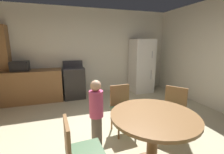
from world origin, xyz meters
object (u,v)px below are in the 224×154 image
object	(u,v)px
person_child	(96,112)
refrigerator	(141,66)
oven_range	(74,82)
microwave	(20,66)
dining_table	(153,126)
chair_north	(122,106)
chair_west	(79,151)
chair_northeast	(173,108)

from	to	relation	value
person_child	refrigerator	bearing A→B (deg)	97.57
oven_range	microwave	world-z (taller)	microwave
dining_table	person_child	size ratio (longest dim) A/B	1.01
microwave	person_child	distance (m)	2.94
dining_table	chair_north	bearing A→B (deg)	93.10
refrigerator	chair_west	xyz separation A→B (m)	(-2.44, -3.15, -0.38)
chair_north	person_child	bearing A→B (deg)	-66.37
microwave	dining_table	size ratio (longest dim) A/B	0.40
chair_north	person_child	distance (m)	0.62
chair_west	person_child	size ratio (longest dim) A/B	0.80
refrigerator	microwave	xyz separation A→B (m)	(-3.63, 0.05, 0.15)
oven_range	dining_table	world-z (taller)	oven_range
chair_west	chair_northeast	bearing A→B (deg)	16.12
chair_north	refrigerator	bearing A→B (deg)	141.11
person_child	chair_north	bearing A→B (deg)	75.18
chair_northeast	person_child	size ratio (longest dim) A/B	0.80
oven_range	microwave	distance (m)	1.51
dining_table	chair_northeast	world-z (taller)	chair_northeast
chair_west	chair_north	bearing A→B (deg)	44.69
dining_table	chair_north	xyz separation A→B (m)	(-0.05, 0.95, -0.09)
chair_northeast	chair_west	bearing A→B (deg)	-16.12
microwave	person_child	world-z (taller)	microwave
refrigerator	chair_north	bearing A→B (deg)	-125.80
chair_north	chair_west	bearing A→B (deg)	-44.69
microwave	chair_west	xyz separation A→B (m)	(1.19, -3.20, -0.53)
microwave	dining_table	world-z (taller)	microwave
chair_west	person_child	world-z (taller)	person_child
person_child	microwave	bearing A→B (deg)	170.58
dining_table	chair_northeast	size ratio (longest dim) A/B	1.27
chair_west	chair_northeast	size ratio (longest dim) A/B	1.00
chair_north	person_child	size ratio (longest dim) A/B	0.80
chair_northeast	oven_range	bearing A→B (deg)	-95.54
person_child	oven_range	bearing A→B (deg)	141.83
oven_range	person_child	xyz separation A→B (m)	(0.15, -2.47, 0.11)
dining_table	oven_range	bearing A→B (deg)	103.33
chair_west	chair_northeast	xyz separation A→B (m)	(1.72, 0.62, 0.00)
dining_table	chair_northeast	distance (m)	0.96
refrigerator	chair_northeast	xyz separation A→B (m)	(-0.72, -2.53, -0.38)
refrigerator	person_child	xyz separation A→B (m)	(-2.09, -2.41, -0.30)
microwave	chair_west	bearing A→B (deg)	-69.52
oven_range	person_child	distance (m)	2.47
chair_north	person_child	world-z (taller)	person_child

